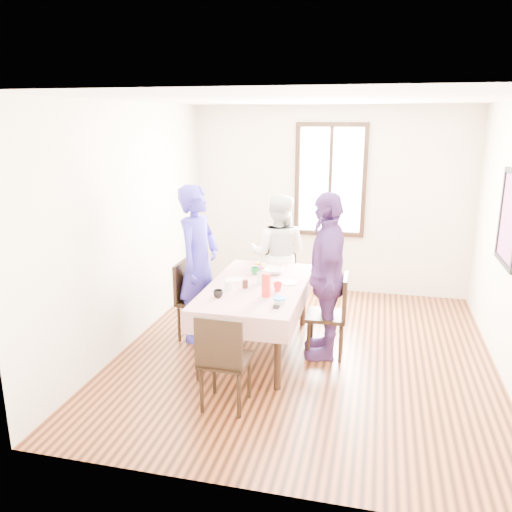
# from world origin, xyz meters

# --- Properties ---
(ground) EXTENTS (4.50, 4.50, 0.00)m
(ground) POSITION_xyz_m (0.00, 0.00, 0.00)
(ground) COLOR black
(ground) RESTS_ON ground
(back_wall) EXTENTS (4.00, 0.00, 4.00)m
(back_wall) POSITION_xyz_m (0.00, 2.25, 1.35)
(back_wall) COLOR beige
(back_wall) RESTS_ON ground
(window_frame) EXTENTS (1.02, 0.06, 1.62)m
(window_frame) POSITION_xyz_m (0.00, 2.23, 1.65)
(window_frame) COLOR black
(window_frame) RESTS_ON back_wall
(window_pane) EXTENTS (0.90, 0.02, 1.50)m
(window_pane) POSITION_xyz_m (0.00, 2.24, 1.65)
(window_pane) COLOR white
(window_pane) RESTS_ON back_wall
(art_poster) EXTENTS (0.04, 0.76, 0.96)m
(art_poster) POSITION_xyz_m (1.98, 0.30, 1.55)
(art_poster) COLOR red
(art_poster) RESTS_ON right_wall
(dining_table) EXTENTS (0.91, 1.75, 0.75)m
(dining_table) POSITION_xyz_m (-0.54, -0.03, 0.38)
(dining_table) COLOR black
(dining_table) RESTS_ON ground
(tablecloth) EXTENTS (1.03, 1.87, 0.01)m
(tablecloth) POSITION_xyz_m (-0.54, -0.03, 0.76)
(tablecloth) COLOR #5D0914
(tablecloth) RESTS_ON dining_table
(chair_left) EXTENTS (0.42, 0.42, 0.91)m
(chair_left) POSITION_xyz_m (-1.30, 0.13, 0.46)
(chair_left) COLOR black
(chair_left) RESTS_ON ground
(chair_right) EXTENTS (0.43, 0.43, 0.91)m
(chair_right) POSITION_xyz_m (0.22, 0.02, 0.46)
(chair_right) COLOR black
(chair_right) RESTS_ON ground
(chair_far) EXTENTS (0.43, 0.43, 0.91)m
(chair_far) POSITION_xyz_m (-0.54, 1.17, 0.46)
(chair_far) COLOR black
(chair_far) RESTS_ON ground
(chair_near) EXTENTS (0.43, 0.43, 0.91)m
(chair_near) POSITION_xyz_m (-0.54, -1.23, 0.46)
(chair_near) COLOR black
(chair_near) RESTS_ON ground
(person_left) EXTENTS (0.54, 0.72, 1.81)m
(person_left) POSITION_xyz_m (-1.28, 0.13, 0.91)
(person_left) COLOR #33289B
(person_left) RESTS_ON ground
(person_far) EXTENTS (0.78, 0.61, 1.59)m
(person_far) POSITION_xyz_m (-0.54, 1.15, 0.80)
(person_far) COLOR silver
(person_far) RESTS_ON ground
(person_right) EXTENTS (0.59, 1.11, 1.80)m
(person_right) POSITION_xyz_m (0.20, 0.02, 0.90)
(person_right) COLOR #4E2B69
(person_right) RESTS_ON ground
(mug_black) EXTENTS (0.11, 0.11, 0.08)m
(mug_black) POSITION_xyz_m (-0.83, -0.52, 0.80)
(mug_black) COLOR black
(mug_black) RESTS_ON tablecloth
(mug_flag) EXTENTS (0.14, 0.14, 0.09)m
(mug_flag) POSITION_xyz_m (-0.28, -0.17, 0.81)
(mug_flag) COLOR red
(mug_flag) RESTS_ON tablecloth
(mug_green) EXTENTS (0.12, 0.12, 0.08)m
(mug_green) POSITION_xyz_m (-0.65, 0.35, 0.80)
(mug_green) COLOR #0C7226
(mug_green) RESTS_ON tablecloth
(serving_bowl) EXTENTS (0.23, 0.23, 0.06)m
(serving_bowl) POSITION_xyz_m (-0.45, 0.42, 0.79)
(serving_bowl) COLOR white
(serving_bowl) RESTS_ON tablecloth
(juice_carton) EXTENTS (0.08, 0.08, 0.24)m
(juice_carton) POSITION_xyz_m (-0.37, -0.37, 0.88)
(juice_carton) COLOR red
(juice_carton) RESTS_ON tablecloth
(butter_tub) EXTENTS (0.11, 0.11, 0.05)m
(butter_tub) POSITION_xyz_m (-0.19, -0.56, 0.79)
(butter_tub) COLOR white
(butter_tub) RESTS_ON tablecloth
(jam_jar) EXTENTS (0.06, 0.06, 0.09)m
(jam_jar) POSITION_xyz_m (-0.64, -0.17, 0.81)
(jam_jar) COLOR black
(jam_jar) RESTS_ON tablecloth
(drinking_glass) EXTENTS (0.07, 0.07, 0.10)m
(drinking_glass) POSITION_xyz_m (-0.80, -0.28, 0.81)
(drinking_glass) COLOR silver
(drinking_glass) RESTS_ON tablecloth
(smartphone) EXTENTS (0.06, 0.13, 0.01)m
(smartphone) POSITION_xyz_m (-0.20, -0.63, 0.77)
(smartphone) COLOR black
(smartphone) RESTS_ON tablecloth
(flower_vase) EXTENTS (0.07, 0.07, 0.13)m
(flower_vase) POSITION_xyz_m (-0.52, 0.01, 0.83)
(flower_vase) COLOR silver
(flower_vase) RESTS_ON tablecloth
(plate_left) EXTENTS (0.20, 0.20, 0.01)m
(plate_left) POSITION_xyz_m (-0.83, 0.08, 0.77)
(plate_left) COLOR white
(plate_left) RESTS_ON tablecloth
(plate_right) EXTENTS (0.20, 0.20, 0.01)m
(plate_right) POSITION_xyz_m (-0.22, 0.11, 0.77)
(plate_right) COLOR white
(plate_right) RESTS_ON tablecloth
(plate_far) EXTENTS (0.20, 0.20, 0.01)m
(plate_far) POSITION_xyz_m (-0.57, 0.64, 0.77)
(plate_far) COLOR white
(plate_far) RESTS_ON tablecloth
(butter_lid) EXTENTS (0.12, 0.12, 0.01)m
(butter_lid) POSITION_xyz_m (-0.19, -0.56, 0.82)
(butter_lid) COLOR blue
(butter_lid) RESTS_ON butter_tub
(flower_bunch) EXTENTS (0.09, 0.09, 0.10)m
(flower_bunch) POSITION_xyz_m (-0.52, 0.01, 0.95)
(flower_bunch) COLOR yellow
(flower_bunch) RESTS_ON flower_vase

